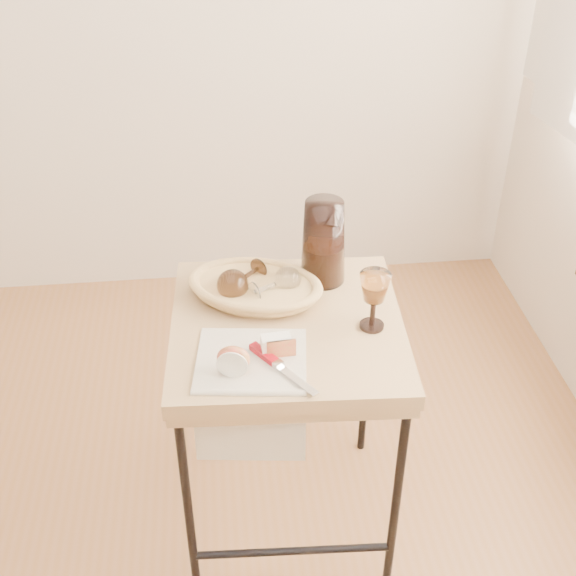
{
  "coord_description": "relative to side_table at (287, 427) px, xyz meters",
  "views": [
    {
      "loc": [
        0.51,
        -1.14,
        1.95
      ],
      "look_at": [
        0.67,
        0.39,
        0.88
      ],
      "focal_mm": 47.01,
      "sensor_mm": 36.0,
      "label": 1
    }
  ],
  "objects": [
    {
      "name": "table_knife",
      "position": [
        -0.04,
        -0.19,
        0.4
      ],
      "size": [
        0.15,
        0.2,
        0.02
      ],
      "primitive_type": null,
      "rotation": [
        0.0,
        0.0,
        -0.96
      ],
      "color": "silver",
      "rests_on": "tea_towel"
    },
    {
      "name": "wine_goblet",
      "position": [
        0.21,
        -0.04,
        0.46
      ],
      "size": [
        0.09,
        0.09,
        0.16
      ],
      "primitive_type": null,
      "rotation": [
        0.0,
        0.0,
        -0.12
      ],
      "color": "white",
      "rests_on": "side_table"
    },
    {
      "name": "side_table",
      "position": [
        0.0,
        0.0,
        0.0
      ],
      "size": [
        0.63,
        0.63,
        0.76
      ],
      "primitive_type": null,
      "rotation": [
        0.0,
        0.0,
        -0.05
      ],
      "color": "olive",
      "rests_on": "floor"
    },
    {
      "name": "bread_basket",
      "position": [
        -0.07,
        0.12,
        0.41
      ],
      "size": [
        0.38,
        0.32,
        0.05
      ],
      "primitive_type": null,
      "rotation": [
        0.0,
        0.0,
        -0.35
      ],
      "color": "#967147",
      "rests_on": "side_table"
    },
    {
      "name": "goblet_lying_b",
      "position": [
        -0.03,
        0.1,
        0.43
      ],
      "size": [
        0.14,
        0.12,
        0.07
      ],
      "primitive_type": null,
      "rotation": [
        0.0,
        0.0,
        0.49
      ],
      "color": "white",
      "rests_on": "bread_basket"
    },
    {
      "name": "apple_wedge",
      "position": [
        -0.04,
        -0.13,
        0.41
      ],
      "size": [
        0.07,
        0.04,
        0.05
      ],
      "primitive_type": "cube",
      "rotation": [
        0.0,
        0.0,
        0.08
      ],
      "color": "white",
      "rests_on": "tea_towel"
    },
    {
      "name": "apple_half",
      "position": [
        -0.15,
        -0.18,
        0.42
      ],
      "size": [
        0.09,
        0.05,
        0.07
      ],
      "primitive_type": "ellipsoid",
      "rotation": [
        0.0,
        0.0,
        -0.18
      ],
      "color": "red",
      "rests_on": "tea_towel"
    },
    {
      "name": "tea_towel",
      "position": [
        -0.1,
        -0.15,
        0.39
      ],
      "size": [
        0.29,
        0.27,
        0.01
      ],
      "primitive_type": "cube",
      "rotation": [
        0.0,
        0.0,
        -0.12
      ],
      "color": "white",
      "rests_on": "side_table"
    },
    {
      "name": "goblet_lying_a",
      "position": [
        -0.1,
        0.14,
        0.44
      ],
      "size": [
        0.16,
        0.16,
        0.09
      ],
      "primitive_type": null,
      "rotation": [
        0.0,
        0.0,
        3.92
      ],
      "color": "brown",
      "rests_on": "bread_basket"
    },
    {
      "name": "pitcher",
      "position": [
        0.12,
        0.19,
        0.5
      ],
      "size": [
        0.23,
        0.28,
        0.28
      ],
      "primitive_type": null,
      "rotation": [
        0.0,
        0.0,
        -0.3
      ],
      "color": "black",
      "rests_on": "side_table"
    }
  ]
}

